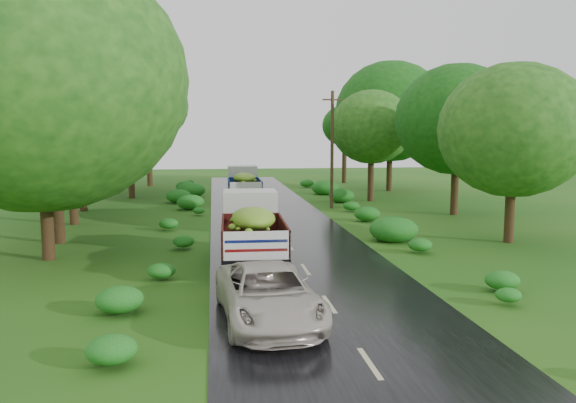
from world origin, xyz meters
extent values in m
plane|color=#164D10|center=(0.00, 0.00, 0.00)|extent=(120.00, 120.00, 0.00)
cube|color=black|center=(0.00, 5.00, 0.01)|extent=(6.50, 80.00, 0.02)
cube|color=#BFB78C|center=(0.00, -4.00, 0.02)|extent=(0.12, 1.60, 0.00)
cube|color=#BFB78C|center=(0.00, 0.00, 0.02)|extent=(0.12, 1.60, 0.00)
cube|color=#BFB78C|center=(0.00, 4.00, 0.02)|extent=(0.12, 1.60, 0.00)
cube|color=#BFB78C|center=(0.00, 8.00, 0.02)|extent=(0.12, 1.60, 0.00)
cube|color=#BFB78C|center=(0.00, 12.00, 0.02)|extent=(0.12, 1.60, 0.00)
cube|color=#BFB78C|center=(0.00, 16.00, 0.02)|extent=(0.12, 1.60, 0.00)
cube|color=#BFB78C|center=(0.00, 20.00, 0.02)|extent=(0.12, 1.60, 0.00)
cube|color=#BFB78C|center=(0.00, 24.00, 0.02)|extent=(0.12, 1.60, 0.00)
cube|color=#BFB78C|center=(0.00, 28.00, 0.02)|extent=(0.12, 1.60, 0.00)
cube|color=#BFB78C|center=(0.00, 32.00, 0.02)|extent=(0.12, 1.60, 0.00)
cube|color=#BFB78C|center=(0.00, 36.00, 0.02)|extent=(0.12, 1.60, 0.00)
cube|color=#BFB78C|center=(0.00, 40.00, 0.02)|extent=(0.12, 1.60, 0.00)
cube|color=black|center=(-1.76, 4.85, 0.60)|extent=(1.73, 5.21, 0.26)
cylinder|color=black|center=(-2.59, 6.75, 0.46)|extent=(0.28, 0.92, 0.92)
cylinder|color=black|center=(-0.82, 6.70, 0.46)|extent=(0.28, 0.92, 0.92)
cylinder|color=black|center=(-2.68, 3.70, 0.46)|extent=(0.28, 0.92, 0.92)
cylinder|color=black|center=(-0.90, 3.65, 0.46)|extent=(0.28, 0.92, 0.92)
cylinder|color=black|center=(-2.71, 2.76, 0.46)|extent=(0.28, 0.92, 0.92)
cylinder|color=black|center=(-0.93, 2.71, 0.46)|extent=(0.28, 0.92, 0.92)
cube|color=maroon|center=(-2.72, 2.45, 0.26)|extent=(0.31, 0.05, 0.41)
cube|color=maroon|center=(-0.94, 2.40, 0.26)|extent=(0.31, 0.05, 0.41)
cube|color=silver|center=(-1.70, 6.91, 1.60)|extent=(2.07, 1.80, 1.74)
cube|color=black|center=(-1.79, 3.89, 0.80)|extent=(2.22, 4.00, 0.15)
cube|color=#490D0E|center=(-2.80, 3.92, 1.31)|extent=(0.19, 3.94, 0.87)
cube|color=#490D0E|center=(-0.77, 3.86, 1.31)|extent=(0.19, 3.94, 0.87)
cube|color=#490D0E|center=(-1.73, 5.82, 1.31)|extent=(2.11, 0.13, 0.87)
cube|color=silver|center=(-1.84, 1.95, 1.31)|extent=(2.11, 0.13, 0.87)
ellipsoid|color=#4B8017|center=(-1.79, 3.89, 1.85)|extent=(1.86, 3.36, 0.92)
cube|color=black|center=(-1.09, 22.35, 0.59)|extent=(1.60, 5.09, 0.25)
cylinder|color=black|center=(-1.95, 24.20, 0.45)|extent=(0.26, 0.90, 0.90)
cylinder|color=black|center=(-0.20, 24.19, 0.45)|extent=(0.26, 0.90, 0.90)
cylinder|color=black|center=(-1.97, 21.20, 0.45)|extent=(0.26, 0.90, 0.90)
cylinder|color=black|center=(-0.22, 21.18, 0.45)|extent=(0.26, 0.90, 0.90)
cylinder|color=black|center=(-1.98, 20.28, 0.45)|extent=(0.26, 0.90, 0.90)
cylinder|color=black|center=(-0.23, 20.26, 0.45)|extent=(0.26, 0.90, 0.90)
cube|color=maroon|center=(-1.98, 19.97, 0.25)|extent=(0.31, 0.04, 0.41)
cube|color=maroon|center=(-0.24, 19.96, 0.25)|extent=(0.31, 0.04, 0.41)
cube|color=silver|center=(-1.07, 24.38, 1.57)|extent=(2.01, 1.73, 1.71)
cube|color=black|center=(-1.10, 21.40, 0.78)|extent=(2.11, 3.90, 0.14)
cube|color=navy|center=(-2.10, 21.41, 1.28)|extent=(0.11, 3.88, 0.86)
cube|color=navy|center=(-0.10, 21.39, 1.28)|extent=(0.11, 3.88, 0.86)
cube|color=navy|center=(-1.08, 23.30, 1.28)|extent=(2.07, 0.09, 0.86)
cube|color=silver|center=(-1.11, 19.50, 1.28)|extent=(2.07, 0.09, 0.86)
ellipsoid|color=#4B8017|center=(-1.10, 21.40, 1.82)|extent=(1.77, 3.27, 0.90)
imported|color=beige|center=(-1.79, -1.15, 0.70)|extent=(2.65, 5.07, 1.36)
cylinder|color=#382616|center=(4.25, 19.62, 3.63)|extent=(0.21, 0.21, 7.26)
cube|color=#382616|center=(4.25, 19.62, 6.71)|extent=(1.27, 0.13, 0.09)
cylinder|color=black|center=(-9.19, 6.84, 3.73)|extent=(0.46, 0.46, 7.46)
ellipsoid|color=#0D480E|center=(-9.19, 6.84, 6.56)|extent=(4.60, 4.60, 4.14)
cylinder|color=black|center=(-9.64, 10.08, 3.64)|extent=(0.45, 0.45, 7.27)
ellipsoid|color=#0D480E|center=(-9.64, 10.08, 6.40)|extent=(3.57, 3.57, 3.21)
cylinder|color=black|center=(-10.22, 15.14, 3.30)|extent=(0.44, 0.44, 6.61)
ellipsoid|color=#0D480E|center=(-10.22, 15.14, 5.82)|extent=(3.87, 3.87, 3.48)
cylinder|color=black|center=(-10.90, 20.36, 3.78)|extent=(0.46, 0.46, 7.57)
ellipsoid|color=#0D480E|center=(-10.90, 20.36, 6.66)|extent=(3.92, 3.92, 3.52)
cylinder|color=black|center=(-8.93, 26.85, 3.43)|extent=(0.44, 0.44, 6.86)
ellipsoid|color=#0D480E|center=(-8.93, 26.85, 6.04)|extent=(3.83, 3.83, 3.45)
cylinder|color=black|center=(-11.23, 31.70, 3.92)|extent=(0.47, 0.47, 7.83)
ellipsoid|color=#0D480E|center=(-11.23, 31.70, 6.89)|extent=(3.88, 3.88, 3.49)
cylinder|color=black|center=(-8.68, 36.46, 4.03)|extent=(0.47, 0.47, 8.06)
ellipsoid|color=#0D480E|center=(-8.68, 36.46, 7.09)|extent=(3.77, 3.77, 3.39)
cylinder|color=black|center=(9.47, 7.68, 2.73)|extent=(0.41, 0.41, 5.45)
ellipsoid|color=#164812|center=(9.47, 7.68, 4.80)|extent=(3.55, 3.55, 3.19)
cylinder|color=black|center=(10.65, 15.89, 3.09)|extent=(0.43, 0.43, 6.18)
ellipsoid|color=#164812|center=(10.65, 15.89, 5.44)|extent=(3.73, 3.73, 3.36)
cylinder|color=black|center=(7.69, 22.87, 2.90)|extent=(0.42, 0.42, 5.80)
ellipsoid|color=#164812|center=(7.69, 22.87, 5.10)|extent=(3.35, 3.35, 3.02)
cylinder|color=black|center=(11.15, 29.52, 3.64)|extent=(0.45, 0.45, 7.28)
ellipsoid|color=#164812|center=(11.15, 29.52, 6.41)|extent=(4.23, 4.23, 3.81)
cylinder|color=black|center=(9.20, 37.15, 3.06)|extent=(0.43, 0.43, 6.13)
ellipsoid|color=#164812|center=(9.20, 37.15, 5.39)|extent=(2.92, 2.92, 2.63)
camera|label=1|loc=(-3.10, -14.60, 4.66)|focal=35.00mm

